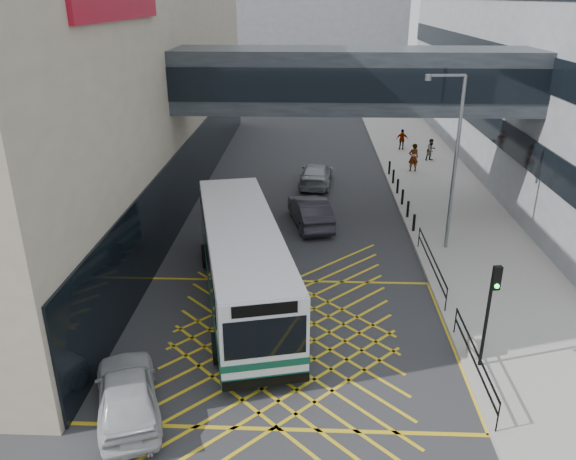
# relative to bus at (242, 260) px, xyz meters

# --- Properties ---
(ground) EXTENTS (120.00, 120.00, 0.00)m
(ground) POSITION_rel_bus_xyz_m (1.75, -2.82, -1.79)
(ground) COLOR #333335
(building_far) EXTENTS (28.00, 16.00, 18.00)m
(building_far) POSITION_rel_bus_xyz_m (-0.25, 57.18, 7.21)
(building_far) COLOR gray
(building_far) RESTS_ON ground
(skybridge) EXTENTS (20.00, 4.10, 3.00)m
(skybridge) POSITION_rel_bus_xyz_m (4.75, 9.18, 5.71)
(skybridge) COLOR #2C3136
(skybridge) RESTS_ON ground
(pavement) EXTENTS (6.00, 54.00, 0.16)m
(pavement) POSITION_rel_bus_xyz_m (10.75, 12.18, -1.71)
(pavement) COLOR #A7A299
(pavement) RESTS_ON ground
(box_junction) EXTENTS (12.00, 9.00, 0.01)m
(box_junction) POSITION_rel_bus_xyz_m (1.75, -2.82, -1.79)
(box_junction) COLOR gold
(box_junction) RESTS_ON ground
(bus) EXTENTS (5.36, 12.22, 3.34)m
(bus) POSITION_rel_bus_xyz_m (0.00, 0.00, 0.00)
(bus) COLOR silver
(bus) RESTS_ON ground
(car_white) EXTENTS (3.41, 5.09, 1.50)m
(car_white) POSITION_rel_bus_xyz_m (-2.61, -6.82, -1.04)
(car_white) COLOR silver
(car_white) RESTS_ON ground
(car_dark) EXTENTS (2.99, 5.31, 1.57)m
(car_dark) POSITION_rel_bus_xyz_m (2.65, 8.15, -1.01)
(car_dark) COLOR black
(car_dark) RESTS_ON ground
(car_silver) EXTENTS (2.48, 4.98, 1.50)m
(car_silver) POSITION_rel_bus_xyz_m (3.01, 15.11, -1.04)
(car_silver) COLOR #989CA0
(car_silver) RESTS_ON ground
(traffic_light) EXTENTS (0.28, 0.44, 3.71)m
(traffic_light) POSITION_rel_bus_xyz_m (8.30, -4.33, 0.78)
(traffic_light) COLOR black
(traffic_light) RESTS_ON pavement
(street_lamp) EXTENTS (1.85, 0.40, 8.14)m
(street_lamp) POSITION_rel_bus_xyz_m (9.03, 5.18, 3.01)
(street_lamp) COLOR slate
(street_lamp) RESTS_ON pavement
(litter_bin) EXTENTS (0.49, 0.49, 0.84)m
(litter_bin) POSITION_rel_bus_xyz_m (8.20, -3.75, -1.21)
(litter_bin) COLOR #ADA89E
(litter_bin) RESTS_ON pavement
(kerb_railings) EXTENTS (0.05, 12.54, 1.00)m
(kerb_railings) POSITION_rel_bus_xyz_m (7.90, -1.04, -0.91)
(kerb_railings) COLOR black
(kerb_railings) RESTS_ON pavement
(bollards) EXTENTS (0.14, 10.14, 0.90)m
(bollards) POSITION_rel_bus_xyz_m (8.00, 12.18, -1.18)
(bollards) COLOR black
(bollards) RESTS_ON pavement
(pedestrian_a) EXTENTS (0.86, 0.69, 1.93)m
(pedestrian_a) POSITION_rel_bus_xyz_m (9.70, 17.96, -0.66)
(pedestrian_a) COLOR gray
(pedestrian_a) RESTS_ON pavement
(pedestrian_b) EXTENTS (0.90, 0.78, 1.59)m
(pedestrian_b) POSITION_rel_bus_xyz_m (11.47, 20.81, -0.83)
(pedestrian_b) COLOR gray
(pedestrian_b) RESTS_ON pavement
(pedestrian_c) EXTENTS (0.98, 0.54, 1.60)m
(pedestrian_c) POSITION_rel_bus_xyz_m (9.81, 23.91, -0.83)
(pedestrian_c) COLOR gray
(pedestrian_c) RESTS_ON pavement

